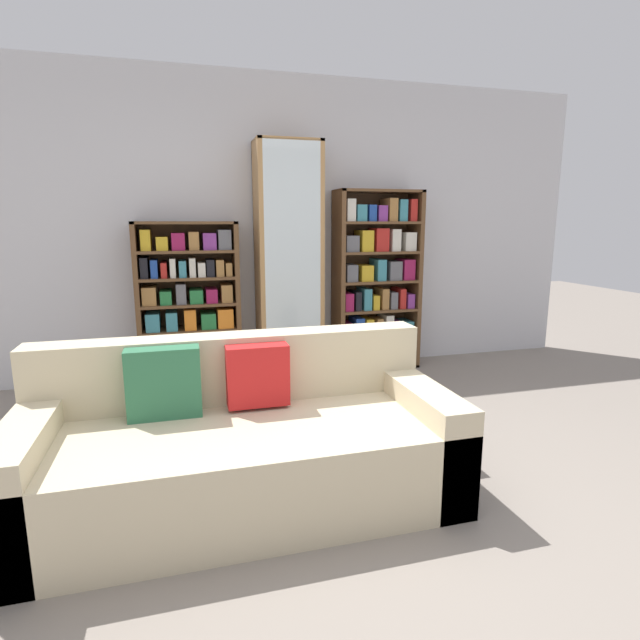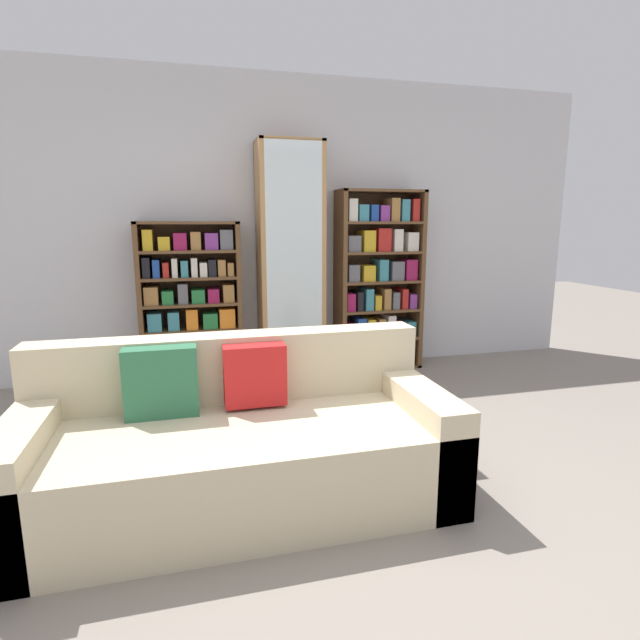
{
  "view_description": "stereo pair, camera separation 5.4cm",
  "coord_description": "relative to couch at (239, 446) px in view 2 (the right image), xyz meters",
  "views": [
    {
      "loc": [
        -0.83,
        -2.0,
        1.41
      ],
      "look_at": [
        0.12,
        1.37,
        0.72
      ],
      "focal_mm": 28.0,
      "sensor_mm": 36.0,
      "label": 1
    },
    {
      "loc": [
        -0.77,
        -2.01,
        1.41
      ],
      "look_at": [
        0.12,
        1.37,
        0.72
      ],
      "focal_mm": 28.0,
      "sensor_mm": 36.0,
      "label": 2
    }
  ],
  "objects": [
    {
      "name": "couch",
      "position": [
        0.0,
        0.0,
        0.0
      ],
      "size": [
        2.1,
        0.9,
        0.8
      ],
      "color": "beige",
      "rests_on": "ground"
    },
    {
      "name": "wine_bottle",
      "position": [
        1.37,
        0.9,
        -0.13
      ],
      "size": [
        0.08,
        0.08,
        0.39
      ],
      "color": "#143819",
      "rests_on": "ground"
    },
    {
      "name": "display_cabinet",
      "position": [
        0.69,
        2.05,
        0.75
      ],
      "size": [
        0.57,
        0.36,
        2.1
      ],
      "color": "#AD7F4C",
      "rests_on": "ground"
    },
    {
      "name": "wall_back",
      "position": [
        0.57,
        2.27,
        1.06
      ],
      "size": [
        6.26,
        0.06,
        2.7
      ],
      "color": "silver",
      "rests_on": "ground"
    },
    {
      "name": "bookshelf_right",
      "position": [
        1.55,
        2.07,
        0.54
      ],
      "size": [
        0.81,
        0.32,
        1.7
      ],
      "color": "brown",
      "rests_on": "ground"
    },
    {
      "name": "ground_plane",
      "position": [
        0.57,
        -0.37,
        -0.29
      ],
      "size": [
        16.0,
        16.0,
        0.0
      ],
      "primitive_type": "plane",
      "color": "gray"
    },
    {
      "name": "bookshelf_left",
      "position": [
        -0.2,
        2.07,
        0.4
      ],
      "size": [
        0.86,
        0.32,
        1.41
      ],
      "color": "brown",
      "rests_on": "ground"
    }
  ]
}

